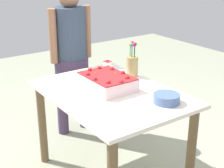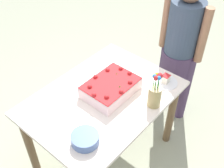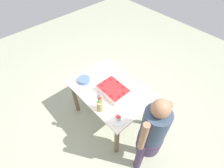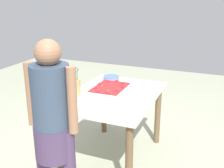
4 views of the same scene
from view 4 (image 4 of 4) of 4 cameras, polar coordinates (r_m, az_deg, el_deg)
ground_plane at (r=3.33m, az=0.40°, el=-14.70°), size 8.00×8.00×0.00m
dining_table at (r=3.03m, az=0.43°, el=-4.52°), size 1.22×0.87×0.77m
sheet_cake at (r=2.90m, az=-0.44°, el=-1.54°), size 0.42×0.31×0.13m
serving_plate_with_slice at (r=2.71m, az=-8.89°, el=-4.02°), size 0.20×0.20×0.08m
cake_knife at (r=3.27m, az=4.10°, el=-0.20°), size 0.19×0.02×0.00m
flower_vase at (r=2.93m, az=-7.38°, el=-0.30°), size 0.10×0.10×0.31m
fruit_bowl at (r=3.39m, az=-0.19°, el=1.06°), size 0.19×0.19×0.07m
person_standing at (r=2.28m, az=-11.99°, el=-7.05°), size 0.31×0.45×1.49m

